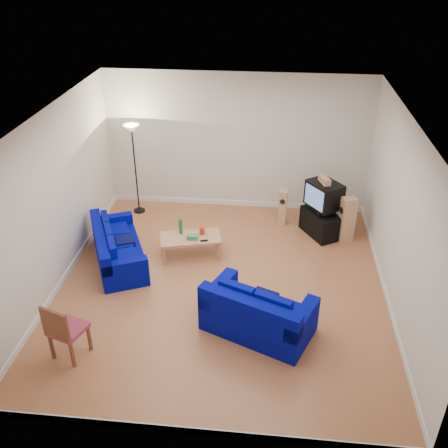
# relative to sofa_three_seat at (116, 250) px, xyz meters

# --- Properties ---
(room) EXTENTS (6.01, 6.51, 3.21)m
(room) POSITION_rel_sofa_three_seat_xyz_m (2.16, -0.54, 1.26)
(room) COLOR #95502E
(room) RESTS_ON ground
(sofa_three_seat) EXTENTS (1.58, 2.14, 0.76)m
(sofa_three_seat) POSITION_rel_sofa_three_seat_xyz_m (0.00, 0.00, 0.00)
(sofa_three_seat) COLOR #040676
(sofa_three_seat) RESTS_ON ground
(sofa_loveseat) EXTENTS (1.97, 1.58, 0.86)m
(sofa_loveseat) POSITION_rel_sofa_three_seat_xyz_m (2.87, -1.73, 0.05)
(sofa_loveseat) COLOR #040676
(sofa_loveseat) RESTS_ON ground
(coffee_table) EXTENTS (1.32, 0.88, 0.44)m
(coffee_table) POSITION_rel_sofa_three_seat_xyz_m (1.43, 0.42, 0.10)
(coffee_table) COLOR tan
(coffee_table) RESTS_ON ground
(bottle) EXTENTS (0.08, 0.08, 0.32)m
(bottle) POSITION_rel_sofa_three_seat_xyz_m (1.21, 0.53, 0.32)
(bottle) COLOR #197233
(bottle) RESTS_ON coffee_table
(tissue_box) EXTENTS (0.22, 0.12, 0.09)m
(tissue_box) POSITION_rel_sofa_three_seat_xyz_m (1.48, 0.33, 0.20)
(tissue_box) COLOR green
(tissue_box) RESTS_ON coffee_table
(red_canister) EXTENTS (0.14, 0.14, 0.15)m
(red_canister) POSITION_rel_sofa_three_seat_xyz_m (1.64, 0.55, 0.23)
(red_canister) COLOR red
(red_canister) RESTS_ON coffee_table
(remote) EXTENTS (0.15, 0.09, 0.02)m
(remote) POSITION_rel_sofa_three_seat_xyz_m (1.72, 0.28, 0.17)
(remote) COLOR black
(remote) RESTS_ON coffee_table
(tv_stand) EXTENTS (0.89, 1.03, 0.55)m
(tv_stand) POSITION_rel_sofa_three_seat_xyz_m (4.09, 1.54, -0.01)
(tv_stand) COLOR black
(tv_stand) RESTS_ON ground
(av_receiver) EXTENTS (0.52, 0.57, 0.11)m
(av_receiver) POSITION_rel_sofa_three_seat_xyz_m (4.12, 1.55, 0.32)
(av_receiver) COLOR black
(av_receiver) RESTS_ON tv_stand
(television) EXTENTS (0.84, 0.88, 0.55)m
(television) POSITION_rel_sofa_three_seat_xyz_m (4.11, 1.59, 0.65)
(television) COLOR black
(television) RESTS_ON av_receiver
(centre_speaker) EXTENTS (0.25, 0.39, 0.13)m
(centre_speaker) POSITION_rel_sofa_three_seat_xyz_m (4.09, 1.60, 0.99)
(centre_speaker) COLOR tan
(centre_speaker) RESTS_ON television
(speaker_left) EXTENTS (0.21, 0.27, 0.81)m
(speaker_left) POSITION_rel_sofa_three_seat_xyz_m (3.27, 1.96, 0.12)
(speaker_left) COLOR tan
(speaker_left) RESTS_ON ground
(speaker_right) EXTENTS (0.36, 0.32, 1.01)m
(speaker_right) POSITION_rel_sofa_three_seat_xyz_m (4.61, 1.34, 0.22)
(speaker_right) COLOR tan
(speaker_right) RESTS_ON ground
(floor_lamp) EXTENTS (0.36, 0.36, 2.13)m
(floor_lamp) POSITION_rel_sofa_three_seat_xyz_m (-0.11, 2.16, 1.48)
(floor_lamp) COLOR black
(floor_lamp) RESTS_ON ground
(dining_chair) EXTENTS (0.62, 0.62, 1.02)m
(dining_chair) POSITION_rel_sofa_three_seat_xyz_m (0.01, -2.62, 0.29)
(dining_chair) COLOR brown
(dining_chair) RESTS_ON ground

